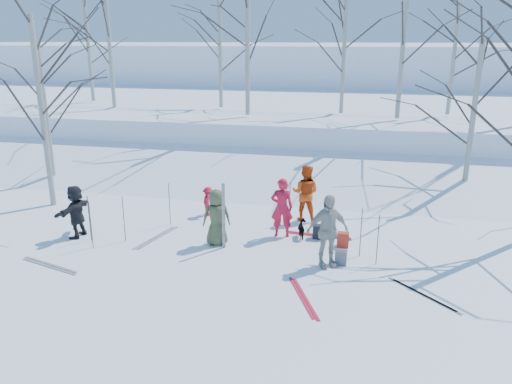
% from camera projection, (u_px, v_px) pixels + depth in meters
% --- Properties ---
extents(ground, '(120.00, 120.00, 0.00)m').
position_uv_depth(ground, '(244.00, 254.00, 13.37)').
color(ground, white).
rests_on(ground, ground).
extents(snow_ramp, '(70.00, 9.49, 4.12)m').
position_uv_depth(snow_ramp, '(285.00, 180.00, 19.86)').
color(snow_ramp, white).
rests_on(snow_ramp, ground).
extents(snow_plateau, '(70.00, 18.00, 2.20)m').
position_uv_depth(snow_plateau, '(313.00, 120.00, 28.94)').
color(snow_plateau, white).
rests_on(snow_plateau, ground).
extents(far_hill, '(90.00, 30.00, 6.00)m').
position_uv_depth(far_hill, '(336.00, 76.00, 48.24)').
color(far_hill, white).
rests_on(far_hill, ground).
extents(skier_olive_center, '(0.90, 0.74, 1.60)m').
position_uv_depth(skier_olive_center, '(216.00, 217.00, 13.81)').
color(skier_olive_center, '#484F2F').
rests_on(skier_olive_center, ground).
extents(skier_red_north, '(0.70, 0.51, 1.76)m').
position_uv_depth(skier_red_north, '(282.00, 208.00, 14.36)').
color(skier_red_north, red).
rests_on(skier_red_north, ground).
extents(skier_redor_behind, '(0.95, 0.78, 1.80)m').
position_uv_depth(skier_redor_behind, '(305.00, 193.00, 15.65)').
color(skier_redor_behind, '#D54810').
rests_on(skier_redor_behind, ground).
extents(skier_red_seated, '(0.38, 0.63, 0.96)m').
position_uv_depth(skier_red_seated, '(208.00, 201.00, 16.18)').
color(skier_red_seated, red).
rests_on(skier_red_seated, ground).
extents(skier_cream_east, '(1.19, 0.94, 1.89)m').
position_uv_depth(skier_cream_east, '(327.00, 231.00, 12.44)').
color(skier_cream_east, beige).
rests_on(skier_cream_east, ground).
extents(skier_grey_west, '(0.57, 1.47, 1.55)m').
position_uv_depth(skier_grey_west, '(76.00, 211.00, 14.36)').
color(skier_grey_west, black).
rests_on(skier_grey_west, ground).
extents(dog, '(0.44, 0.67, 0.52)m').
position_uv_depth(dog, '(303.00, 229.00, 14.42)').
color(dog, black).
rests_on(dog, ground).
extents(upright_ski_left, '(0.12, 0.17, 1.90)m').
position_uv_depth(upright_ski_left, '(223.00, 216.00, 13.46)').
color(upright_ski_left, silver).
rests_on(upright_ski_left, ground).
extents(upright_ski_right, '(0.14, 0.23, 1.89)m').
position_uv_depth(upright_ski_right, '(224.00, 216.00, 13.48)').
color(upright_ski_right, silver).
rests_on(upright_ski_right, ground).
extents(ski_pair_a, '(1.07, 1.99, 0.02)m').
position_uv_depth(ski_pair_a, '(156.00, 238.00, 14.47)').
color(ski_pair_a, silver).
rests_on(ski_pair_a, ground).
extents(ski_pair_b, '(2.10, 2.10, 0.02)m').
position_uv_depth(ski_pair_b, '(423.00, 295.00, 11.25)').
color(ski_pair_b, silver).
rests_on(ski_pair_b, ground).
extents(ski_pair_c, '(1.24, 2.01, 0.02)m').
position_uv_depth(ski_pair_c, '(50.00, 265.00, 12.70)').
color(ski_pair_c, silver).
rests_on(ski_pair_c, ground).
extents(ski_pair_d, '(0.52, 1.93, 0.02)m').
position_uv_depth(ski_pair_d, '(319.00, 235.00, 14.62)').
color(ski_pair_d, '#BA1A33').
rests_on(ski_pair_d, ground).
extents(ski_pair_e, '(1.58, 2.05, 0.02)m').
position_uv_depth(ski_pair_e, '(303.00, 298.00, 11.13)').
color(ski_pair_e, '#BA1A33').
rests_on(ski_pair_e, ground).
extents(ski_pole_a, '(0.02, 0.02, 1.34)m').
position_uv_depth(ski_pole_a, '(290.00, 203.00, 15.45)').
color(ski_pole_a, black).
rests_on(ski_pole_a, ground).
extents(ski_pole_b, '(0.02, 0.02, 1.34)m').
position_uv_depth(ski_pole_b, '(124.00, 219.00, 14.05)').
color(ski_pole_b, black).
rests_on(ski_pole_b, ground).
extents(ski_pole_c, '(0.02, 0.02, 1.34)m').
position_uv_depth(ski_pole_c, '(170.00, 204.00, 15.31)').
color(ski_pole_c, black).
rests_on(ski_pole_c, ground).
extents(ski_pole_d, '(0.02, 0.02, 1.34)m').
position_uv_depth(ski_pole_d, '(378.00, 240.00, 12.61)').
color(ski_pole_d, black).
rests_on(ski_pole_d, ground).
extents(ski_pole_e, '(0.02, 0.02, 1.34)m').
position_uv_depth(ski_pole_e, '(361.00, 232.00, 13.08)').
color(ski_pole_e, black).
rests_on(ski_pole_e, ground).
extents(ski_pole_f, '(0.02, 0.02, 1.34)m').
position_uv_depth(ski_pole_f, '(89.00, 218.00, 14.11)').
color(ski_pole_f, black).
rests_on(ski_pole_f, ground).
extents(ski_pole_g, '(0.02, 0.02, 1.34)m').
position_uv_depth(ski_pole_g, '(91.00, 225.00, 13.62)').
color(ski_pole_g, black).
rests_on(ski_pole_g, ground).
extents(backpack_red, '(0.32, 0.22, 0.42)m').
position_uv_depth(backpack_red, '(343.00, 240.00, 13.80)').
color(backpack_red, red).
rests_on(backpack_red, ground).
extents(backpack_grey, '(0.30, 0.20, 0.38)m').
position_uv_depth(backpack_grey, '(341.00, 257.00, 12.74)').
color(backpack_grey, '#5C5E64').
rests_on(backpack_grey, ground).
extents(backpack_dark, '(0.34, 0.24, 0.40)m').
position_uv_depth(backpack_dark, '(319.00, 232.00, 14.39)').
color(backpack_dark, black).
rests_on(backpack_dark, ground).
extents(birch_plateau_a, '(5.13, 5.13, 6.47)m').
position_uv_depth(birch_plateau_a, '(403.00, 41.00, 20.86)').
color(birch_plateau_a, silver).
rests_on(birch_plateau_a, snow_plateau).
extents(birch_plateau_b, '(3.98, 3.98, 4.84)m').
position_uv_depth(birch_plateau_b, '(453.00, 60.00, 22.12)').
color(birch_plateau_b, silver).
rests_on(birch_plateau_b, snow_plateau).
extents(birch_plateau_c, '(4.25, 4.25, 5.21)m').
position_uv_depth(birch_plateau_c, '(344.00, 55.00, 22.52)').
color(birch_plateau_c, silver).
rests_on(birch_plateau_c, snow_plateau).
extents(birch_plateau_d, '(4.09, 4.09, 4.99)m').
position_uv_depth(birch_plateau_d, '(220.00, 56.00, 24.51)').
color(birch_plateau_d, silver).
rests_on(birch_plateau_d, snow_plateau).
extents(birch_plateau_e, '(4.58, 4.58, 5.69)m').
position_uv_depth(birch_plateau_e, '(110.00, 49.00, 24.42)').
color(birch_plateau_e, silver).
rests_on(birch_plateau_e, snow_plateau).
extents(birch_plateau_g, '(5.02, 5.02, 6.31)m').
position_uv_depth(birch_plateau_g, '(247.00, 43.00, 21.83)').
color(birch_plateau_g, silver).
rests_on(birch_plateau_g, snow_plateau).
extents(birch_plateau_i, '(4.59, 4.59, 5.70)m').
position_uv_depth(birch_plateau_i, '(88.00, 48.00, 27.02)').
color(birch_plateau_i, silver).
rests_on(birch_plateau_i, snow_plateau).
extents(birch_edge_a, '(4.99, 4.99, 6.27)m').
position_uv_depth(birch_edge_a, '(42.00, 115.00, 16.44)').
color(birch_edge_a, silver).
rests_on(birch_edge_a, ground).
extents(birch_edge_d, '(4.39, 4.39, 5.41)m').
position_uv_depth(birch_edge_d, '(46.00, 115.00, 19.21)').
color(birch_edge_d, silver).
rests_on(birch_edge_d, ground).
extents(birch_edge_e, '(4.51, 4.51, 5.59)m').
position_uv_depth(birch_edge_e, '(472.00, 122.00, 17.18)').
color(birch_edge_e, silver).
rests_on(birch_edge_e, ground).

